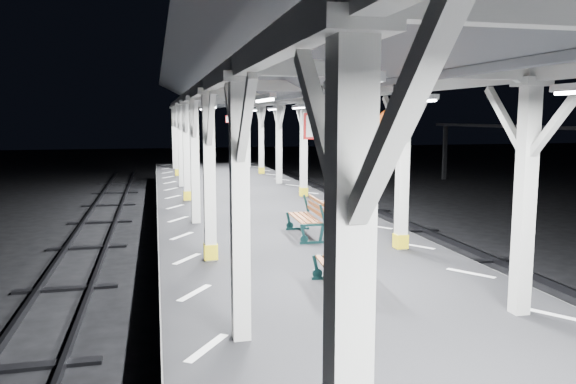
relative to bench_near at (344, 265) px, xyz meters
name	(u,v)px	position (x,y,z in m)	size (l,w,h in m)	color
ground	(340,339)	(0.13, 0.54, -1.46)	(120.00, 120.00, 0.00)	black
platform	(340,311)	(0.13, 0.54, -0.96)	(6.00, 50.00, 1.00)	black
hazard_stripes_left	(195,293)	(-2.32, 0.54, -0.46)	(1.00, 48.00, 0.01)	silver
hazard_stripes_right	(471,273)	(2.58, 0.54, -0.46)	(1.00, 48.00, 0.01)	silver
track_left	(26,364)	(-4.87, 0.54, -1.38)	(2.20, 60.00, 0.16)	#2D2D33
canopy	(344,68)	(0.14, 0.53, 3.10)	(5.40, 49.00, 4.65)	silver
bench_near	(344,265)	(0.00, 0.00, 0.00)	(0.74, 1.64, 0.86)	#0E2A2A
bench_mid	(309,216)	(0.59, 4.25, 0.01)	(0.67, 1.65, 0.89)	#0E2A2A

